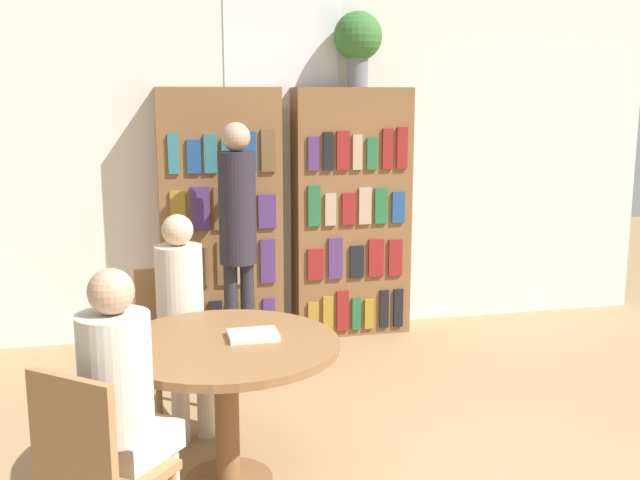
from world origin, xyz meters
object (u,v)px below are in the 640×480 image
(flower_vase, at_px, (358,40))
(reading_table, at_px, (226,368))
(bookshelf_left, at_px, (221,218))
(chair_near_camera, at_px, (95,466))
(seated_reader_left, at_px, (182,310))
(bookshelf_right, at_px, (351,213))
(chair_left_side, at_px, (175,336))
(seated_reader_right, at_px, (124,397))
(librarian_standing, at_px, (238,220))

(flower_vase, height_order, reading_table, flower_vase)
(bookshelf_left, bearing_deg, chair_near_camera, -104.95)
(flower_vase, height_order, seated_reader_left, flower_vase)
(bookshelf_right, relative_size, flower_vase, 3.42)
(chair_left_side, height_order, seated_reader_left, seated_reader_left)
(flower_vase, height_order, seated_reader_right, flower_vase)
(reading_table, xyz_separation_m, chair_near_camera, (-0.58, -0.68, -0.09))
(flower_vase, distance_m, reading_table, 3.13)
(seated_reader_left, bearing_deg, bookshelf_right, -145.93)
(flower_vase, bearing_deg, chair_left_side, -137.17)
(flower_vase, height_order, librarian_standing, flower_vase)
(bookshelf_left, height_order, reading_table, bookshelf_left)
(bookshelf_left, height_order, chair_near_camera, bookshelf_left)
(chair_near_camera, relative_size, seated_reader_left, 0.72)
(bookshelf_left, bearing_deg, seated_reader_left, -103.56)
(reading_table, xyz_separation_m, seated_reader_left, (-0.17, 0.69, 0.11))
(bookshelf_right, xyz_separation_m, chair_near_camera, (-1.83, -2.94, -0.47))
(reading_table, bearing_deg, chair_left_side, 103.77)
(bookshelf_right, height_order, chair_left_side, bookshelf_right)
(bookshelf_right, bearing_deg, chair_left_side, -136.39)
(librarian_standing, bearing_deg, seated_reader_left, -112.85)
(flower_vase, bearing_deg, bookshelf_right, -174.35)
(chair_near_camera, bearing_deg, bookshelf_left, 115.29)
(flower_vase, distance_m, chair_near_camera, 3.93)
(flower_vase, bearing_deg, reading_table, -119.81)
(bookshelf_right, distance_m, chair_near_camera, 3.49)
(flower_vase, relative_size, chair_left_side, 0.63)
(chair_near_camera, bearing_deg, flower_vase, 97.78)
(bookshelf_left, bearing_deg, librarian_standing, -81.83)
(bookshelf_left, distance_m, chair_near_camera, 3.08)
(seated_reader_left, bearing_deg, seated_reader_right, 62.93)
(reading_table, relative_size, seated_reader_left, 0.88)
(bookshelf_right, distance_m, reading_table, 2.61)
(bookshelf_left, bearing_deg, reading_table, -95.29)
(seated_reader_right, bearing_deg, chair_left_side, 120.21)
(chair_left_side, distance_m, seated_reader_left, 0.27)
(bookshelf_left, distance_m, librarian_standing, 0.51)
(chair_left_side, bearing_deg, seated_reader_right, 66.21)
(chair_left_side, bearing_deg, flower_vase, -150.93)
(chair_left_side, relative_size, seated_reader_right, 0.72)
(bookshelf_left, height_order, chair_left_side, bookshelf_left)
(bookshelf_left, relative_size, seated_reader_right, 1.56)
(reading_table, xyz_separation_m, chair_left_side, (-0.21, 0.87, -0.09))
(seated_reader_left, distance_m, seated_reader_right, 1.27)
(chair_left_side, distance_m, seated_reader_right, 1.45)
(reading_table, relative_size, chair_left_side, 1.22)
(flower_vase, xyz_separation_m, reading_table, (-1.30, -2.26, -1.72))
(reading_table, height_order, seated_reader_right, seated_reader_right)
(seated_reader_left, bearing_deg, librarian_standing, -126.62)
(bookshelf_right, distance_m, seated_reader_left, 2.13)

